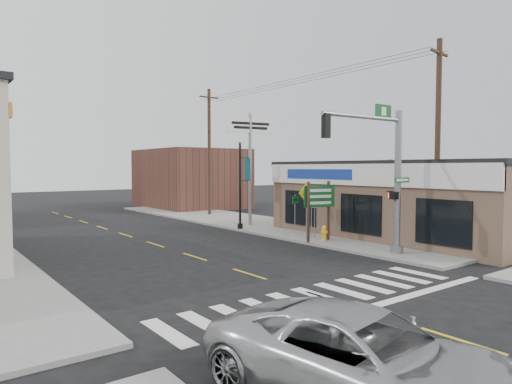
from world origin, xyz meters
TOP-DOWN VIEW (x-y plane):
  - ground at (0.00, 0.00)m, footprint 140.00×140.00m
  - sidewalk_right at (9.00, 13.00)m, footprint 6.00×38.00m
  - center_line at (0.00, 8.00)m, footprint 0.12×56.00m
  - crosswalk at (0.00, 0.40)m, footprint 11.00×2.20m
  - thrift_store at (14.50, 6.00)m, footprint 12.00×14.00m
  - bldg_distant_right at (12.00, 30.00)m, footprint 8.00×10.00m
  - suv at (-3.89, -4.46)m, footprint 3.60×5.87m
  - traffic_signal_pole at (6.44, 2.89)m, footprint 5.02×0.38m
  - guide_sign at (6.74, 7.22)m, footprint 1.74×0.14m
  - fire_hydrant at (7.12, 7.21)m, footprint 0.24×0.24m
  - ped_crossing_sign at (6.79, 8.15)m, footprint 1.16×0.08m
  - lamp_post at (6.36, 13.54)m, footprint 0.71×0.56m
  - dance_center_sign at (7.93, 14.73)m, footprint 3.40×0.21m
  - bare_tree at (10.01, 4.51)m, footprint 2.42×2.42m
  - shrub_front at (9.85, 4.06)m, footprint 1.41×1.41m
  - shrub_back at (9.87, 7.45)m, footprint 1.01×1.01m
  - utility_pole_near at (9.13, 2.21)m, footprint 1.64×0.25m
  - utility_pole_far at (9.25, 21.99)m, footprint 1.73×0.26m

SIDE VIEW (x-z plane):
  - ground at x=0.00m, z-range 0.00..0.00m
  - center_line at x=0.00m, z-range 0.00..0.01m
  - crosswalk at x=0.00m, z-range 0.00..0.01m
  - sidewalk_right at x=9.00m, z-range 0.00..0.13m
  - shrub_back at x=9.87m, z-range 0.13..0.89m
  - fire_hydrant at x=7.12m, z-range 0.16..0.94m
  - shrub_front at x=9.85m, z-range 0.13..1.19m
  - suv at x=-3.89m, z-range 0.00..1.52m
  - thrift_store at x=14.50m, z-range 0.00..4.00m
  - guide_sign at x=6.74m, z-range 0.56..3.60m
  - ped_crossing_sign at x=6.79m, z-range 0.66..3.64m
  - bldg_distant_right at x=12.00m, z-range 0.00..5.60m
  - lamp_post at x=6.36m, z-range 0.57..6.01m
  - traffic_signal_pole at x=6.44m, z-range 0.74..7.10m
  - bare_tree at x=10.01m, z-range 1.51..6.35m
  - utility_pole_near at x=9.13m, z-range 0.25..9.66m
  - utility_pole_far at x=9.25m, z-range 0.26..10.18m
  - dance_center_sign at x=7.93m, z-range 1.92..9.14m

